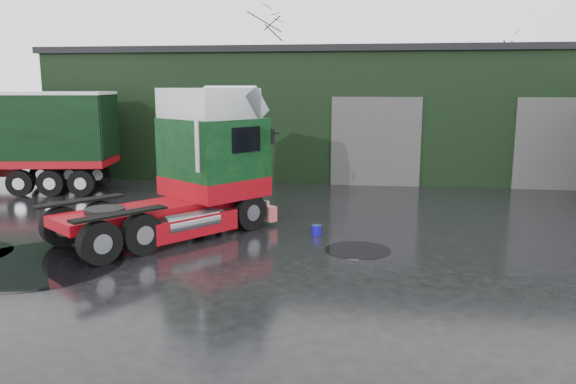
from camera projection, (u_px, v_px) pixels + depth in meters
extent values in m
plane|color=black|center=(292.00, 293.00, 12.36)|extent=(100.00, 100.00, 0.00)
cube|color=black|center=(374.00, 113.00, 31.00)|extent=(32.00, 12.00, 6.00)
cube|color=black|center=(376.00, 55.00, 30.41)|extent=(32.40, 12.40, 0.30)
cylinder|color=#11079D|center=(316.00, 230.00, 17.16)|extent=(0.40, 0.40, 0.29)
cylinder|color=black|center=(358.00, 250.00, 15.58)|extent=(1.83, 1.83, 0.01)
cylinder|color=black|center=(39.00, 264.00, 14.38)|extent=(4.33, 4.33, 0.01)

